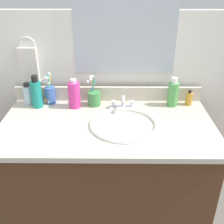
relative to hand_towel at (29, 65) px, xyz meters
The scene contains 17 objects.
ground_plane 1.14m from the hand_towel, 33.51° to the right, with size 6.00×6.00×0.00m, color #66605B.
vanity_cabinet 0.84m from the hand_towel, 33.51° to the right, with size 1.11×0.57×0.74m, color #4C2D19.
countertop 0.62m from the hand_towel, 33.51° to the right, with size 1.16×0.61×0.03m, color beige.
backsplash 0.51m from the hand_towel, ahead, with size 1.16×0.02×0.09m, color beige.
back_wall 0.59m from the hand_towel, ahead, with size 2.26×0.04×1.30m, color white.
mirror_panel 0.62m from the hand_towel, ahead, with size 0.60×0.01×0.56m, color #B2BCC6.
towel_ring 0.12m from the hand_towel, 90.00° to the left, with size 0.10×0.10×0.01m, color silver.
hand_towel is the anchor object (origin of this frame).
sink_basin 0.71m from the hand_towel, 30.35° to the right, with size 0.37×0.37×0.11m.
faucet 0.62m from the hand_towel, 13.77° to the right, with size 0.16×0.10×0.08m.
bottle_soap_pink 0.34m from the hand_towel, 22.90° to the right, with size 0.07×0.07×0.18m.
bottle_oil_amber 0.99m from the hand_towel, ahead, with size 0.04×0.04×0.09m.
bottle_toner_green 0.89m from the hand_towel, ahead, with size 0.06×0.06×0.18m.
bottle_mouthwash_teal 0.19m from the hand_towel, 63.89° to the right, with size 0.06×0.06×0.20m.
bottle_gel_clear 0.18m from the hand_towel, 96.01° to the right, with size 0.06×0.06×0.14m.
cup_green 0.44m from the hand_towel, 12.87° to the right, with size 0.08×0.08×0.18m.
cup_blue_plastic 0.21m from the hand_towel, 27.50° to the right, with size 0.07×0.09×0.19m.
Camera 1 is at (0.04, -1.27, 1.50)m, focal length 43.72 mm.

